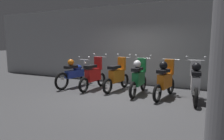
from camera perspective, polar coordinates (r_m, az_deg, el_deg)
name	(u,v)px	position (r m, az deg, el deg)	size (l,w,h in m)	color
ground_plane	(119,98)	(6.16, 1.98, -8.01)	(80.00, 80.00, 0.00)	#424244
back_wall	(142,44)	(8.20, 8.66, 7.35)	(16.00, 0.30, 3.25)	#9EA0A3
motorbike_slot_0	(75,73)	(7.69, -10.76, -0.93)	(0.58, 1.94, 1.15)	black
motorbike_slot_1	(94,75)	(7.20, -5.34, -1.42)	(0.59, 1.68, 1.29)	black
motorbike_slot_2	(117,76)	(6.98, 1.57, -1.68)	(0.58, 1.68, 1.29)	black
motorbike_slot_3	(139,77)	(6.50, 7.79, -2.09)	(0.59, 1.68, 1.29)	black
motorbike_slot_4	(165,80)	(6.24, 15.20, -2.73)	(0.57, 1.67, 1.18)	black
motorbike_slot_5	(195,82)	(6.15, 23.03, -3.21)	(0.59, 1.68, 1.29)	black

